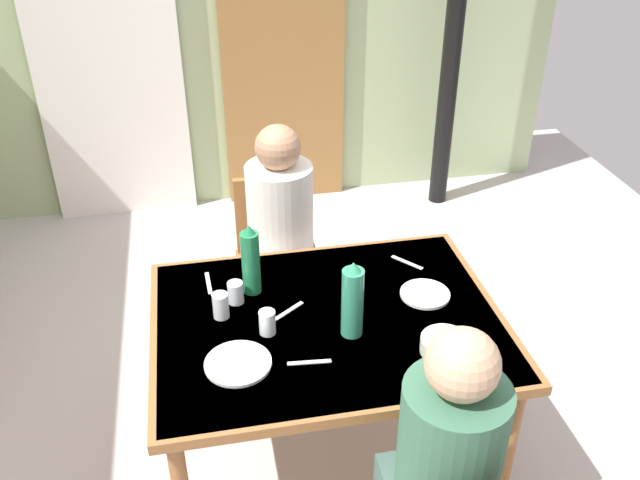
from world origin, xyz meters
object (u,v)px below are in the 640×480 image
Objects in this scene: serving_bowl_center at (445,345)px; chair_far_diner at (278,255)px; water_bottle_green_far at (251,261)px; water_bottle_green_near at (352,301)px; dining_table at (328,334)px; person_near_diner at (448,451)px; person_far_diner at (281,218)px.

chair_far_diner is at bearing 111.32° from serving_bowl_center.
water_bottle_green_far is at bearing 141.63° from serving_bowl_center.
water_bottle_green_far reaches higher than chair_far_diner.
water_bottle_green_near is (0.14, -0.94, 0.39)m from chair_far_diner.
serving_bowl_center is (0.61, -0.48, -0.11)m from water_bottle_green_far.
person_near_diner is at bearing -74.06° from dining_table.
chair_far_diner is 1.13× the size of person_far_diner.
person_far_diner is (-0.27, 1.41, 0.00)m from person_near_diner.
serving_bowl_center is (0.29, -0.16, -0.12)m from water_bottle_green_near.
dining_table is 7.59× the size of serving_bowl_center.
dining_table is 1.48× the size of chair_far_diner.
person_far_diner is 0.52m from water_bottle_green_far.
water_bottle_green_near is at bearing 98.33° from chair_far_diner.
person_near_diner reaches higher than chair_far_diner.
chair_far_diner is at bearing -90.00° from person_far_diner.
dining_table is 0.45m from serving_bowl_center.
water_bottle_green_near reaches higher than dining_table.
person_far_diner is (-0.07, 0.71, 0.11)m from dining_table.
dining_table is at bearing 144.42° from serving_bowl_center.
person_near_diner is 4.53× the size of serving_bowl_center.
dining_table is 0.72m from person_far_diner.
water_bottle_green_near is 0.46m from water_bottle_green_far.
dining_table is 1.68× the size of person_far_diner.
chair_far_diner is 1.60m from person_near_diner.
chair_far_diner is 0.31m from person_far_diner.
chair_far_diner is 1.02m from water_bottle_green_near.
chair_far_diner is 0.75m from water_bottle_green_far.
person_near_diner is at bearing -64.03° from water_bottle_green_far.
water_bottle_green_near reaches higher than serving_bowl_center.
person_far_diner reaches higher than water_bottle_green_near.
person_near_diner is (0.27, -1.55, 0.28)m from chair_far_diner.
water_bottle_green_near reaches higher than chair_far_diner.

